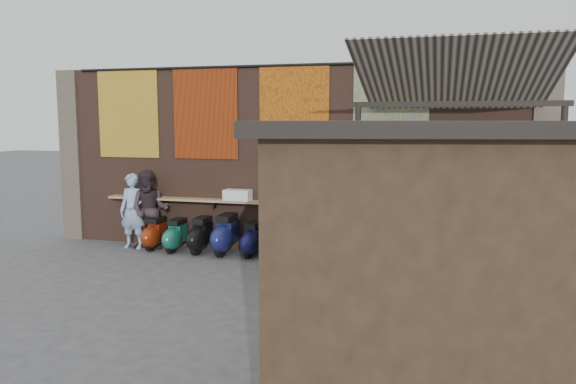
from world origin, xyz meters
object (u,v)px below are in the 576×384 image
object	(u,v)px
scooter_stool_8	(354,242)
shopper_grey	(447,261)
scooter_stool_2	(201,235)
diner_right	(150,210)
scooter_stool_1	(176,235)
scooter_stool_6	(299,240)
scooter_stool_9	(380,245)
scooter_stool_3	(225,235)
shelf_box	(238,195)
shopper_navy	(463,257)
market_stall	(411,288)
scooter_stool_4	(252,240)
scooter_stool_5	(277,241)
diner_left	(133,211)
shopper_tan	(368,233)
scooter_stool_0	(155,233)
scooter_stool_7	(328,244)

from	to	relation	value
scooter_stool_8	shopper_grey	size ratio (longest dim) A/B	0.58
scooter_stool_2	diner_right	distance (m)	1.30
diner_right	scooter_stool_1	bearing A→B (deg)	-13.68
scooter_stool_6	scooter_stool_9	bearing A→B (deg)	0.79
scooter_stool_2	scooter_stool_9	world-z (taller)	scooter_stool_9
scooter_stool_3	scooter_stool_8	distance (m)	2.74
shelf_box	scooter_stool_6	bearing A→B (deg)	-11.94
shopper_navy	shopper_grey	distance (m)	0.26
scooter_stool_8	shopper_navy	xyz separation A→B (m)	(2.01, -2.31, 0.38)
shopper_navy	market_stall	bearing A→B (deg)	44.99
scooter_stool_2	scooter_stool_8	world-z (taller)	scooter_stool_8
scooter_stool_3	scooter_stool_4	bearing A→B (deg)	-0.75
scooter_stool_5	scooter_stool_2	bearing A→B (deg)	-179.66
scooter_stool_5	scooter_stool_9	world-z (taller)	scooter_stool_9
diner_right	market_stall	size ratio (longest dim) A/B	0.64
scooter_stool_2	shopper_navy	xyz separation A→B (m)	(5.33, -2.27, 0.42)
shelf_box	market_stall	world-z (taller)	market_stall
scooter_stool_3	diner_left	xyz separation A→B (m)	(-2.20, -0.01, 0.42)
scooter_stool_5	shopper_grey	world-z (taller)	shopper_grey
scooter_stool_8	shopper_navy	bearing A→B (deg)	-48.98
scooter_stool_5	market_stall	xyz separation A→B (m)	(3.02, -5.98, 1.01)
diner_left	shopper_tan	xyz separation A→B (m)	(5.42, -1.41, 0.07)
scooter_stool_9	diner_right	size ratio (longest dim) A/B	0.47
scooter_stool_1	shopper_tan	xyz separation A→B (m)	(4.36, -1.38, 0.56)
shelf_box	diner_right	bearing A→B (deg)	-171.26
scooter_stool_1	scooter_stool_2	bearing A→B (deg)	2.99
market_stall	shopper_tan	bearing A→B (deg)	89.99
scooter_stool_3	shopper_navy	world-z (taller)	shopper_navy
scooter_stool_6	diner_right	xyz separation A→B (m)	(-3.39, 0.00, 0.49)
scooter_stool_0	scooter_stool_7	distance (m)	3.92
diner_right	shelf_box	bearing A→B (deg)	-2.47
shopper_tan	scooter_stool_0	bearing A→B (deg)	115.33
scooter_stool_1	market_stall	size ratio (longest dim) A/B	0.27
scooter_stool_4	scooter_stool_5	world-z (taller)	scooter_stool_5
shelf_box	diner_left	distance (m)	2.42
diner_left	scooter_stool_9	bearing A→B (deg)	-2.08
scooter_stool_5	scooter_stool_6	distance (m)	0.47
shopper_navy	shopper_tan	bearing A→B (deg)	-65.29
scooter_stool_1	shopper_tan	distance (m)	4.61
scooter_stool_5	shelf_box	bearing A→B (deg)	163.64
scooter_stool_5	scooter_stool_6	world-z (taller)	scooter_stool_6
scooter_stool_2	scooter_stool_5	size ratio (longest dim) A/B	1.06
scooter_stool_6	shopper_grey	size ratio (longest dim) A/B	0.55
scooter_stool_0	shopper_tan	size ratio (longest dim) A/B	0.40
scooter_stool_5	scooter_stool_4	bearing A→B (deg)	-178.59
scooter_stool_4	shopper_navy	xyz separation A→B (m)	(4.16, -2.27, 0.45)
scooter_stool_1	scooter_stool_5	xyz separation A→B (m)	(2.30, 0.04, 0.01)
scooter_stool_6	shopper_grey	distance (m)	3.76
scooter_stool_1	scooter_stool_9	bearing A→B (deg)	0.59
scooter_stool_4	scooter_stool_7	bearing A→B (deg)	1.37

